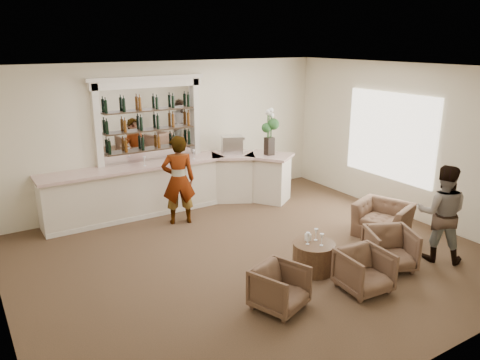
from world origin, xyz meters
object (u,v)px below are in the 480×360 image
at_px(armchair_left, 280,288).
at_px(espresso_machine, 232,145).
at_px(armchair_right, 390,249).
at_px(sommelier, 178,180).
at_px(bar_counter, 174,186).
at_px(guest, 442,213).
at_px(flower_vase, 270,129).
at_px(armchair_center, 364,271).
at_px(cocktail_table, 314,257).
at_px(armchair_far, 383,219).

distance_m(armchair_left, espresso_machine, 5.07).
bearing_deg(armchair_right, armchair_left, -153.96).
relative_size(sommelier, armchair_right, 2.47).
height_order(sommelier, espresso_machine, sommelier).
height_order(bar_counter, guest, guest).
bearing_deg(flower_vase, armchair_center, -106.04).
distance_m(cocktail_table, armchair_left, 1.33).
bearing_deg(armchair_left, bar_counter, 64.42).
relative_size(guest, armchair_center, 2.36).
height_order(sommelier, guest, sommelier).
bearing_deg(armchair_far, armchair_right, -64.37).
height_order(armchair_right, armchair_far, armchair_right).
distance_m(sommelier, flower_vase, 2.56).
distance_m(cocktail_table, espresso_machine, 4.17).
distance_m(armchair_right, espresso_machine, 4.67).
bearing_deg(sommelier, armchair_right, 137.81).
distance_m(sommelier, armchair_left, 3.85).
relative_size(armchair_far, flower_vase, 0.92).
distance_m(cocktail_table, sommelier, 3.40).
xyz_separation_m(bar_counter, armchair_far, (2.91, -3.53, -0.24)).
bearing_deg(armchair_far, armchair_left, -92.88).
bearing_deg(cocktail_table, bar_counter, 100.67).
xyz_separation_m(guest, armchair_center, (-1.91, -0.08, -0.53)).
bearing_deg(bar_counter, armchair_right, -67.21).
xyz_separation_m(bar_counter, sommelier, (-0.23, -0.78, 0.37)).
xyz_separation_m(sommelier, guest, (3.12, -4.01, -0.08)).
bearing_deg(cocktail_table, armchair_far, 11.20).
distance_m(cocktail_table, armchair_far, 2.21).
xyz_separation_m(sommelier, armchair_center, (1.20, -4.09, -0.61)).
distance_m(armchair_left, armchair_right, 2.35).
relative_size(cocktail_table, armchair_far, 0.70).
relative_size(armchair_center, armchair_far, 0.72).
bearing_deg(cocktail_table, armchair_center, -75.90).
bearing_deg(cocktail_table, armchair_left, -152.27).
xyz_separation_m(cocktail_table, armchair_center, (0.23, -0.91, 0.08)).
relative_size(guest, flower_vase, 1.57).
bearing_deg(armchair_right, armchair_far, 71.51).
relative_size(armchair_left, flower_vase, 0.64).
bearing_deg(guest, flower_vase, -30.15).
xyz_separation_m(bar_counter, espresso_machine, (1.53, -0.02, 0.78)).
height_order(armchair_far, espresso_machine, espresso_machine).
bearing_deg(armchair_left, sommelier, 66.76).
relative_size(guest, armchair_left, 2.43).
relative_size(sommelier, espresso_machine, 3.96).
distance_m(bar_counter, sommelier, 0.89).
bearing_deg(cocktail_table, guest, -21.18).
xyz_separation_m(armchair_far, flower_vase, (-0.72, 2.90, 1.43)).
distance_m(armchair_center, armchair_far, 2.36).
height_order(armchair_center, armchair_far, armchair_center).
distance_m(guest, armchair_right, 1.13).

